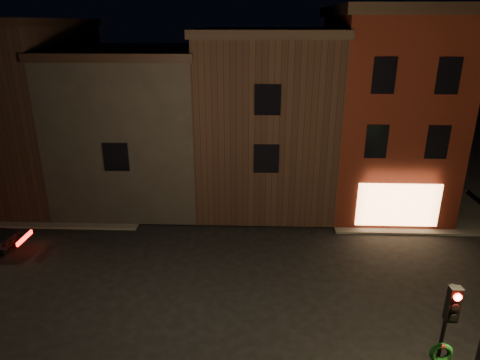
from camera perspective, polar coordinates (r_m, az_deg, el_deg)
name	(u,v)px	position (r m, az deg, el deg)	size (l,w,h in m)	color
ground	(228,292)	(17.16, -1.56, -14.66)	(120.00, 120.00, 0.00)	black
sidewalk_far_left	(7,145)	(41.16, -28.63, 4.08)	(30.00, 30.00, 0.12)	#2D2B28
corner_building	(385,109)	(24.92, 18.74, 9.02)	(6.50, 8.50, 10.50)	#4B160D
row_building_a	(265,114)	(25.03, 3.36, 8.77)	(7.30, 10.30, 9.40)	black
row_building_b	(142,122)	(26.02, -12.98, 7.61)	(7.80, 10.30, 8.40)	black
row_building_c	(19,108)	(28.63, -27.42, 8.53)	(7.30, 10.30, 9.90)	black
traffic_signal	(445,334)	(11.97, 25.68, -18.01)	(0.58, 0.38, 4.05)	black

